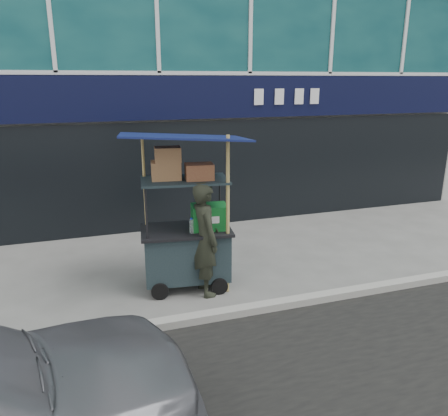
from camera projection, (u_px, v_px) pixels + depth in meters
name	position (u px, v px, depth m)	size (l,w,h in m)	color
ground	(215.00, 311.00, 6.40)	(80.00, 80.00, 0.00)	#61605C
curb	(219.00, 315.00, 6.20)	(80.00, 0.18, 0.12)	#999991
vendor_cart	(187.00, 234.00, 6.97)	(2.04, 1.56, 2.56)	black
vendor_man	(205.00, 239.00, 6.74)	(0.66, 0.43, 1.81)	black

